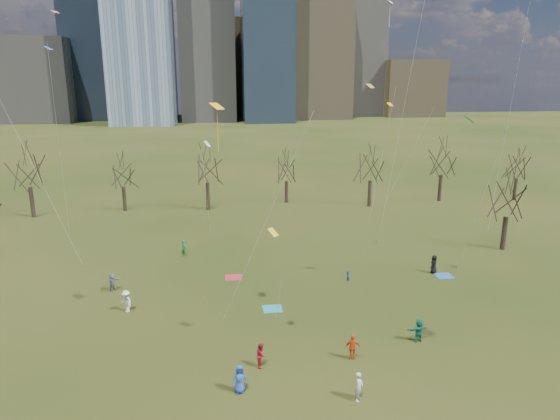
{
  "coord_description": "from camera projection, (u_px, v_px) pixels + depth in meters",
  "views": [
    {
      "loc": [
        -5.6,
        -31.5,
        18.5
      ],
      "look_at": [
        0.0,
        12.0,
        7.0
      ],
      "focal_mm": 32.0,
      "sensor_mm": 36.0,
      "label": 1
    }
  ],
  "objects": [
    {
      "name": "downtown_skyline",
      "position": [
        219.0,
        33.0,
        227.5
      ],
      "size": [
        212.5,
        78.0,
        118.0
      ],
      "color": "slate",
      "rests_on": "ground"
    },
    {
      "name": "person_8",
      "position": [
        348.0,
        276.0,
        47.06
      ],
      "size": [
        0.58,
        0.62,
        1.02
      ],
      "primitive_type": "imported",
      "rotation": [
        0.0,
        0.0,
        5.24
      ],
      "color": "#245A9F",
      "rests_on": "ground"
    },
    {
      "name": "blanket_navy",
      "position": [
        444.0,
        276.0,
        48.45
      ],
      "size": [
        1.6,
        1.5,
        0.03
      ],
      "primitive_type": "cube",
      "color": "#2557B0",
      "rests_on": "ground"
    },
    {
      "name": "person_9",
      "position": [
        126.0,
        301.0,
        40.78
      ],
      "size": [
        1.29,
        1.36,
        1.85
      ],
      "primitive_type": "imported",
      "rotation": [
        0.0,
        0.0,
        5.4
      ],
      "color": "white",
      "rests_on": "ground"
    },
    {
      "name": "bare_tree_row",
      "position": [
        256.0,
        171.0,
        69.75
      ],
      "size": [
        113.04,
        29.8,
        9.5
      ],
      "color": "black",
      "rests_on": "ground"
    },
    {
      "name": "blanket_crimson",
      "position": [
        233.0,
        277.0,
        48.08
      ],
      "size": [
        1.6,
        1.5,
        0.03
      ],
      "primitive_type": "cube",
      "color": "#B02332",
      "rests_on": "ground"
    },
    {
      "name": "person_0",
      "position": [
        239.0,
        379.0,
        30.2
      ],
      "size": [
        0.98,
        0.72,
        1.85
      ],
      "primitive_type": "imported",
      "rotation": [
        0.0,
        0.0,
        0.15
      ],
      "color": "#274AAB",
      "rests_on": "ground"
    },
    {
      "name": "person_11",
      "position": [
        112.0,
        282.0,
        44.86
      ],
      "size": [
        1.3,
        1.57,
        1.69
      ],
      "primitive_type": "imported",
      "rotation": [
        0.0,
        0.0,
        0.96
      ],
      "color": "slate",
      "rests_on": "ground"
    },
    {
      "name": "person_4",
      "position": [
        353.0,
        347.0,
        33.8
      ],
      "size": [
        1.12,
        0.59,
        1.82
      ],
      "primitive_type": "imported",
      "rotation": [
        0.0,
        0.0,
        3.0
      ],
      "color": "#E24719",
      "rests_on": "ground"
    },
    {
      "name": "person_1",
      "position": [
        359.0,
        386.0,
        29.47
      ],
      "size": [
        0.72,
        0.8,
        1.83
      ],
      "primitive_type": "imported",
      "rotation": [
        0.0,
        0.0,
        1.03
      ],
      "color": "silver",
      "rests_on": "ground"
    },
    {
      "name": "person_5",
      "position": [
        419.0,
        330.0,
        36.13
      ],
      "size": [
        1.72,
        0.81,
        1.78
      ],
      "primitive_type": "imported",
      "rotation": [
        0.0,
        0.0,
        3.32
      ],
      "color": "#197357",
      "rests_on": "ground"
    },
    {
      "name": "person_13",
      "position": [
        184.0,
        248.0,
        53.67
      ],
      "size": [
        0.73,
        0.79,
        1.8
      ],
      "primitive_type": "imported",
      "rotation": [
        0.0,
        0.0,
        2.18
      ],
      "color": "#197239",
      "rests_on": "ground"
    },
    {
      "name": "person_6",
      "position": [
        434.0,
        264.0,
        48.96
      ],
      "size": [
        1.07,
        1.01,
        1.84
      ],
      "primitive_type": "imported",
      "rotation": [
        0.0,
        0.0,
        3.8
      ],
      "color": "black",
      "rests_on": "ground"
    },
    {
      "name": "kites_airborne",
      "position": [
        330.0,
        144.0,
        43.92
      ],
      "size": [
        60.46,
        46.07,
        31.34
      ],
      "color": "yellow",
      "rests_on": "ground"
    },
    {
      "name": "blanket_teal",
      "position": [
        273.0,
        309.0,
        41.49
      ],
      "size": [
        1.6,
        1.5,
        0.03
      ],
      "primitive_type": "cube",
      "color": "teal",
      "rests_on": "ground"
    },
    {
      "name": "ground",
      "position": [
        301.0,
        347.0,
        35.6
      ],
      "size": [
        500.0,
        500.0,
        0.0
      ],
      "primitive_type": "plane",
      "color": "black",
      "rests_on": "ground"
    },
    {
      "name": "person_2",
      "position": [
        261.0,
        355.0,
        32.99
      ],
      "size": [
        0.72,
        0.88,
        1.67
      ],
      "primitive_type": "imported",
      "rotation": [
        0.0,
        0.0,
        1.46
      ],
      "color": "#AE1827",
      "rests_on": "ground"
    }
  ]
}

